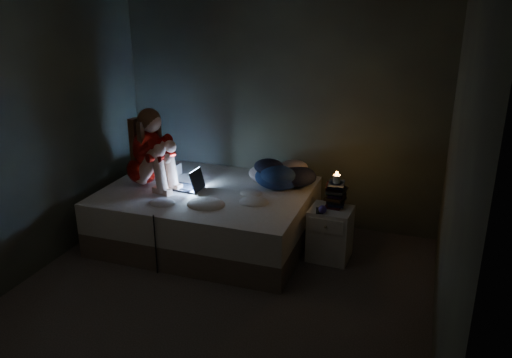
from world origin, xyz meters
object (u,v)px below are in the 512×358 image
at_px(bed, 208,215).
at_px(candle, 337,178).
at_px(woman, 142,147).
at_px(nightstand, 330,234).
at_px(phone, 320,211).
at_px(laptop, 185,178).

height_order(bed, candle, candle).
height_order(woman, nightstand, woman).
bearing_deg(phone, candle, 42.11).
relative_size(candle, phone, 0.57).
bearing_deg(nightstand, bed, -175.92).
height_order(nightstand, candle, candle).
bearing_deg(candle, woman, -174.43).
relative_size(nightstand, phone, 3.82).
relative_size(bed, candle, 26.27).
height_order(laptop, nightstand, laptop).
relative_size(nightstand, candle, 6.68).
distance_m(bed, woman, 0.99).
bearing_deg(laptop, candle, 8.60).
height_order(woman, candle, woman).
xyz_separation_m(laptop, nightstand, (1.53, 0.08, -0.43)).
bearing_deg(laptop, phone, 2.00).
relative_size(woman, candle, 10.68).
height_order(bed, woman, woman).
height_order(woman, phone, woman).
relative_size(woman, laptop, 2.55).
distance_m(bed, candle, 1.44).
bearing_deg(laptop, nightstand, 5.84).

